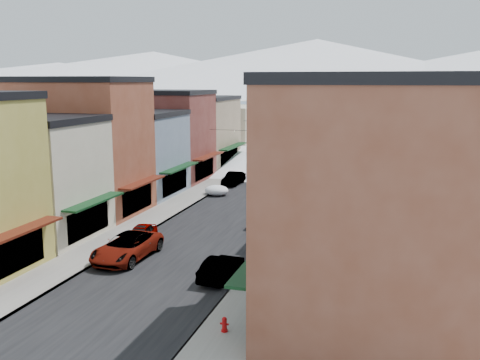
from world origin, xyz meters
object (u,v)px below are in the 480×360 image
Objects in this scene: car_white_suv at (127,247)px; trash_can at (290,213)px; car_dark_hatch at (234,179)px; fire_hydrant at (224,325)px; streetlamp_near at (296,182)px; car_silver_sedan at (141,234)px; car_green_sedan at (221,267)px.

car_white_suv is 7.26× the size of trash_can.
fire_hydrant is at bearing -70.53° from car_dark_hatch.
fire_hydrant is at bearing -86.91° from trash_can.
streetlamp_near is at bearing 64.37° from car_white_suv.
trash_can is at bearing 40.34° from car_silver_sedan.
car_green_sedan is 5.84× the size of fire_hydrant.
car_silver_sedan is at bearing -28.29° from car_green_sedan.
car_dark_hatch is 5.22× the size of trash_can.
car_silver_sedan is 0.93× the size of car_green_sedan.
car_green_sedan is at bearing 109.53° from fire_hydrant.
fire_hydrant is at bearing 114.01° from car_green_sedan.
car_silver_sedan is 4.67× the size of trash_can.
car_dark_hatch is (-0.80, 27.60, -0.13)m from car_white_suv.
fire_hydrant is 22.40m from trash_can.
trash_can is 0.20× the size of streetlamp_near.
trash_can is (8.70, 13.69, -0.28)m from car_white_suv.
car_silver_sedan is 16.19m from streetlamp_near.
streetlamp_near is at bearing 47.37° from car_silver_sedan.
streetlamp_near is (0.00, 2.86, 2.28)m from trash_can.
car_green_sedan reaches higher than trash_can.
car_silver_sedan is 0.90× the size of car_dark_hatch.
car_silver_sedan is 5.41× the size of fire_hydrant.
trash_can is (1.28, 15.35, -0.13)m from car_green_sedan.
car_green_sedan is (8.22, -29.26, -0.02)m from car_dark_hatch.
car_dark_hatch is at bearing 83.69° from car_silver_sedan.
car_green_sedan is (7.42, -1.67, -0.15)m from car_white_suv.
car_silver_sedan is at bearing -133.35° from trash_can.
car_white_suv reaches higher than car_green_sedan.
car_white_suv is 3.71m from car_silver_sedan.
trash_can is (-1.21, 22.37, 0.10)m from fire_hydrant.
car_white_suv is 8.40× the size of fire_hydrant.
fire_hydrant is (9.91, -8.69, -0.38)m from car_white_suv.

